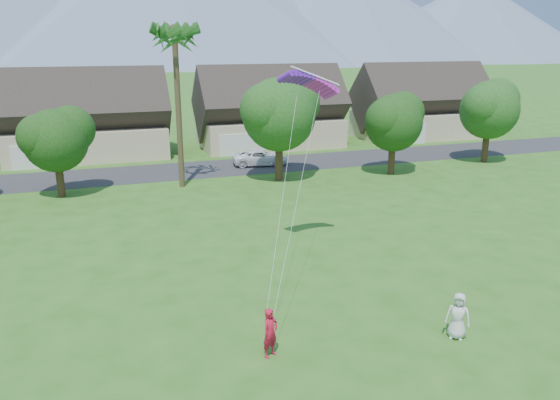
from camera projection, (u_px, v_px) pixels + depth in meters
name	position (u px, v px, depth m)	size (l,w,h in m)	color
ground	(375.00, 388.00, 18.30)	(500.00, 500.00, 0.00)	#2D6019
street	(195.00, 170.00, 49.22)	(90.00, 7.00, 0.01)	#2D2D30
kite_flyer	(270.00, 333.00, 19.90)	(0.69, 0.45, 1.89)	red
watcher	(458.00, 316.00, 21.12)	(0.93, 0.60, 1.90)	silver
parked_car	(260.00, 158.00, 50.92)	(2.38, 5.17, 1.44)	white
mountain_ridge	(127.00, 0.00, 249.77)	(540.00, 240.00, 70.00)	slate
houses_row	(183.00, 119.00, 56.59)	(72.75, 8.19, 8.86)	beige
tree_row	(192.00, 126.00, 41.97)	(62.27, 6.67, 8.45)	#47301C
fan_palm	(174.00, 32.00, 40.30)	(3.00, 3.00, 13.80)	#4C3D26
parafoil_kite	(309.00, 80.00, 27.28)	(3.40, 1.35, 0.50)	#6418B5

